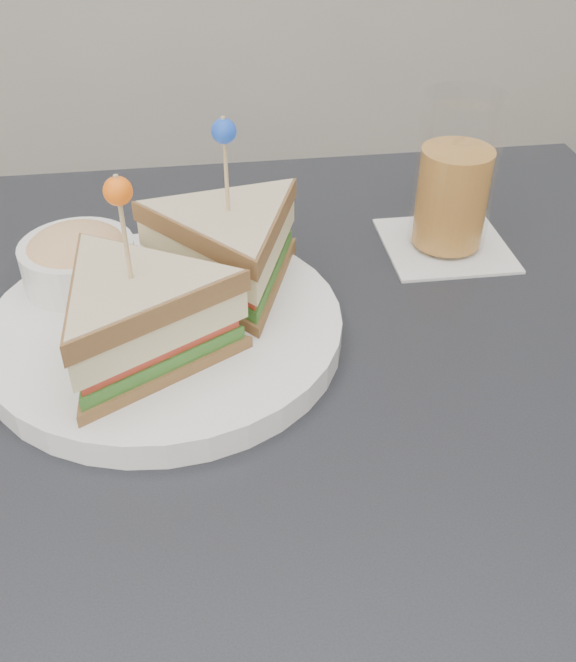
# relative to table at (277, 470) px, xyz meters

# --- Properties ---
(table) EXTENTS (0.80, 0.80, 0.75)m
(table) POSITION_rel_table_xyz_m (0.00, 0.00, 0.00)
(table) COLOR black
(table) RESTS_ON ground
(plate_meal) EXTENTS (0.30, 0.29, 0.16)m
(plate_meal) POSITION_rel_table_xyz_m (-0.07, 0.08, 0.12)
(plate_meal) COLOR white
(plate_meal) RESTS_ON table
(drink_set) EXTENTS (0.11, 0.11, 0.14)m
(drink_set) POSITION_rel_table_xyz_m (0.18, 0.19, 0.14)
(drink_set) COLOR white
(drink_set) RESTS_ON table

